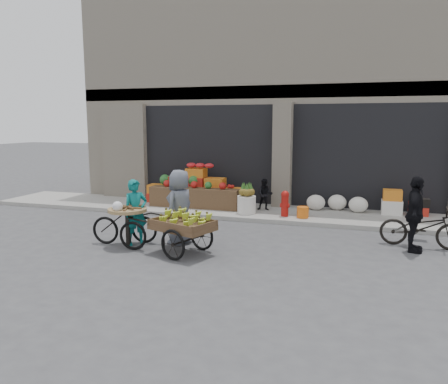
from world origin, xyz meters
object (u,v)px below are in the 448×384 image
(vendor_woman, at_px, (136,212))
(seated_person, at_px, (265,195))
(orange_bucket, at_px, (303,212))
(vendor_grey, at_px, (180,207))
(fire_hydrant, at_px, (285,202))
(bicycle, at_px, (422,227))
(tricycle_cart, at_px, (127,220))
(pineapple_bin, at_px, (247,205))
(cyclist, at_px, (415,214))
(banana_cart, at_px, (181,223))

(vendor_woman, bearing_deg, seated_person, 15.16)
(orange_bucket, distance_m, vendor_grey, 3.80)
(fire_hydrant, bearing_deg, vendor_grey, -121.67)
(vendor_grey, relative_size, bicycle, 0.97)
(fire_hydrant, height_order, orange_bucket, fire_hydrant)
(vendor_woman, bearing_deg, tricycle_cart, -178.27)
(pineapple_bin, distance_m, cyclist, 4.71)
(banana_cart, distance_m, vendor_grey, 0.80)
(vendor_woman, bearing_deg, banana_cart, -63.16)
(seated_person, distance_m, tricycle_cart, 4.68)
(fire_hydrant, distance_m, vendor_grey, 3.52)
(fire_hydrant, height_order, vendor_grey, vendor_grey)
(cyclist, bearing_deg, bicycle, -20.05)
(banana_cart, xyz_separation_m, vendor_woman, (-1.22, 0.33, 0.09))
(seated_person, bearing_deg, cyclist, -46.20)
(seated_person, height_order, cyclist, cyclist)
(cyclist, bearing_deg, seated_person, 60.32)
(fire_hydrant, xyz_separation_m, cyclist, (3.06, -2.10, 0.29))
(vendor_woman, distance_m, cyclist, 5.93)
(pineapple_bin, xyz_separation_m, banana_cart, (-0.42, -3.74, 0.27))
(orange_bucket, height_order, cyclist, cyclist)
(cyclist, bearing_deg, fire_hydrant, 62.03)
(banana_cart, xyz_separation_m, vendor_grey, (-0.32, 0.70, 0.19))
(pineapple_bin, height_order, bicycle, bicycle)
(pineapple_bin, relative_size, fire_hydrant, 0.73)
(fire_hydrant, relative_size, seated_person, 0.76)
(tricycle_cart, bearing_deg, orange_bucket, 42.52)
(seated_person, xyz_separation_m, vendor_grey, (-1.14, -3.63, 0.25))
(vendor_woman, xyz_separation_m, bicycle, (6.00, 1.65, -0.28))
(banana_cart, height_order, vendor_woman, vendor_woman)
(pineapple_bin, bearing_deg, vendor_woman, -115.61)
(vendor_grey, bearing_deg, banana_cart, 38.89)
(fire_hydrant, bearing_deg, cyclist, -34.48)
(orange_bucket, relative_size, banana_cart, 0.14)
(pineapple_bin, xyz_separation_m, fire_hydrant, (1.10, -0.05, 0.13))
(vendor_grey, bearing_deg, bicycle, 118.22)
(orange_bucket, distance_m, banana_cart, 4.18)
(vendor_woman, relative_size, tricycle_cart, 1.01)
(pineapple_bin, bearing_deg, cyclist, -27.36)
(pineapple_bin, bearing_deg, fire_hydrant, -2.60)
(banana_cart, xyz_separation_m, cyclist, (4.58, 1.58, 0.16))
(banana_cart, height_order, vendor_grey, vendor_grey)
(orange_bucket, bearing_deg, banana_cart, -119.00)
(fire_hydrant, bearing_deg, vendor_woman, -129.15)
(seated_person, xyz_separation_m, banana_cart, (-0.82, -4.34, 0.05))
(orange_bucket, height_order, bicycle, bicycle)
(fire_hydrant, xyz_separation_m, seated_person, (-0.70, 0.65, 0.08))
(pineapple_bin, distance_m, seated_person, 0.75)
(pineapple_bin, distance_m, orange_bucket, 1.61)
(vendor_woman, xyz_separation_m, vendor_grey, (0.89, 0.37, 0.10))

